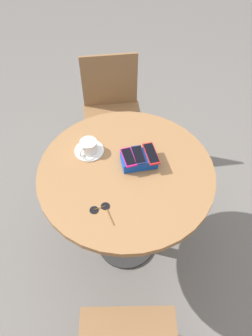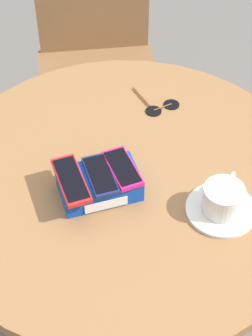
{
  "view_description": "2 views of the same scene",
  "coord_description": "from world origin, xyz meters",
  "px_view_note": "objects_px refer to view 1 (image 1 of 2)",
  "views": [
    {
      "loc": [
        0.15,
        1.01,
        2.05
      ],
      "look_at": [
        0.0,
        0.0,
        0.8
      ],
      "focal_mm": 35.0,
      "sensor_mm": 36.0,
      "label": 1
    },
    {
      "loc": [
        -0.23,
        -0.85,
        1.72
      ],
      "look_at": [
        0.0,
        0.0,
        0.8
      ],
      "focal_mm": 60.0,
      "sensor_mm": 36.0,
      "label": 2
    }
  ],
  "objects_px": {
    "coffee_cup": "(88,146)",
    "sunglasses": "(101,209)",
    "phone_box": "(139,160)",
    "phone_magenta": "(128,157)",
    "saucer": "(89,151)",
    "chair_far_side": "(112,115)",
    "phone_navy": "(138,155)",
    "phone_red": "(151,154)",
    "round_table": "(126,186)"
  },
  "relations": [
    {
      "from": "saucer",
      "to": "chair_far_side",
      "type": "xyz_separation_m",
      "value": [
        -0.19,
        -0.63,
        -0.33
      ]
    },
    {
      "from": "phone_magenta",
      "to": "saucer",
      "type": "distance_m",
      "value": 0.23
    },
    {
      "from": "saucer",
      "to": "chair_far_side",
      "type": "height_order",
      "value": "chair_far_side"
    },
    {
      "from": "phone_box",
      "to": "phone_red",
      "type": "height_order",
      "value": "phone_red"
    },
    {
      "from": "coffee_cup",
      "to": "chair_far_side",
      "type": "relative_size",
      "value": 0.12
    },
    {
      "from": "phone_red",
      "to": "phone_navy",
      "type": "distance_m",
      "value": 0.06
    },
    {
      "from": "chair_far_side",
      "to": "phone_magenta",
      "type": "bearing_deg",
      "value": 89.76
    },
    {
      "from": "saucer",
      "to": "phone_box",
      "type": "bearing_deg",
      "value": 153.42
    },
    {
      "from": "phone_red",
      "to": "phone_magenta",
      "type": "distance_m",
      "value": 0.12
    },
    {
      "from": "phone_box",
      "to": "chair_far_side",
      "type": "relative_size",
      "value": 0.21
    },
    {
      "from": "round_table",
      "to": "saucer",
      "type": "relative_size",
      "value": 5.77
    },
    {
      "from": "coffee_cup",
      "to": "sunglasses",
      "type": "distance_m",
      "value": 0.37
    },
    {
      "from": "saucer",
      "to": "sunglasses",
      "type": "distance_m",
      "value": 0.37
    },
    {
      "from": "phone_navy",
      "to": "coffee_cup",
      "type": "relative_size",
      "value": 1.17
    },
    {
      "from": "phone_magenta",
      "to": "sunglasses",
      "type": "relative_size",
      "value": 1.02
    },
    {
      "from": "phone_box",
      "to": "phone_navy",
      "type": "height_order",
      "value": "phone_navy"
    },
    {
      "from": "phone_magenta",
      "to": "phone_box",
      "type": "bearing_deg",
      "value": -176.62
    },
    {
      "from": "coffee_cup",
      "to": "chair_far_side",
      "type": "height_order",
      "value": "chair_far_side"
    },
    {
      "from": "saucer",
      "to": "sunglasses",
      "type": "height_order",
      "value": "saucer"
    },
    {
      "from": "chair_far_side",
      "to": "phone_box",
      "type": "bearing_deg",
      "value": 93.87
    },
    {
      "from": "phone_red",
      "to": "round_table",
      "type": "bearing_deg",
      "value": 17.09
    },
    {
      "from": "round_table",
      "to": "chair_far_side",
      "type": "height_order",
      "value": "chair_far_side"
    },
    {
      "from": "phone_box",
      "to": "coffee_cup",
      "type": "distance_m",
      "value": 0.27
    },
    {
      "from": "phone_navy",
      "to": "saucer",
      "type": "bearing_deg",
      "value": -26.08
    },
    {
      "from": "round_table",
      "to": "phone_magenta",
      "type": "xyz_separation_m",
      "value": [
        -0.02,
        -0.03,
        0.19
      ]
    },
    {
      "from": "phone_red",
      "to": "phone_magenta",
      "type": "bearing_deg",
      "value": 2.88
    },
    {
      "from": "phone_red",
      "to": "saucer",
      "type": "xyz_separation_m",
      "value": [
        0.3,
        -0.12,
        -0.06
      ]
    },
    {
      "from": "phone_navy",
      "to": "saucer",
      "type": "height_order",
      "value": "phone_navy"
    },
    {
      "from": "phone_box",
      "to": "saucer",
      "type": "height_order",
      "value": "phone_box"
    },
    {
      "from": "round_table",
      "to": "coffee_cup",
      "type": "relative_size",
      "value": 8.44
    },
    {
      "from": "phone_magenta",
      "to": "chair_far_side",
      "type": "xyz_separation_m",
      "value": [
        -0.0,
        -0.75,
        -0.38
      ]
    },
    {
      "from": "phone_navy",
      "to": "phone_magenta",
      "type": "height_order",
      "value": "same"
    },
    {
      "from": "coffee_cup",
      "to": "chair_far_side",
      "type": "distance_m",
      "value": 0.75
    },
    {
      "from": "coffee_cup",
      "to": "sunglasses",
      "type": "relative_size",
      "value": 0.85
    },
    {
      "from": "chair_far_side",
      "to": "phone_navy",
      "type": "bearing_deg",
      "value": 93.7
    },
    {
      "from": "phone_magenta",
      "to": "saucer",
      "type": "bearing_deg",
      "value": -33.45
    },
    {
      "from": "sunglasses",
      "to": "phone_red",
      "type": "bearing_deg",
      "value": -138.51
    },
    {
      "from": "round_table",
      "to": "phone_navy",
      "type": "bearing_deg",
      "value": -148.55
    },
    {
      "from": "phone_magenta",
      "to": "chair_far_side",
      "type": "height_order",
      "value": "chair_far_side"
    },
    {
      "from": "phone_box",
      "to": "sunglasses",
      "type": "bearing_deg",
      "value": 48.27
    },
    {
      "from": "phone_box",
      "to": "coffee_cup",
      "type": "bearing_deg",
      "value": -26.03
    },
    {
      "from": "phone_red",
      "to": "coffee_cup",
      "type": "xyz_separation_m",
      "value": [
        0.3,
        -0.12,
        -0.02
      ]
    },
    {
      "from": "phone_box",
      "to": "phone_navy",
      "type": "xyz_separation_m",
      "value": [
        0.0,
        -0.0,
        0.03
      ]
    },
    {
      "from": "phone_magenta",
      "to": "phone_red",
      "type": "bearing_deg",
      "value": -177.12
    },
    {
      "from": "phone_magenta",
      "to": "chair_far_side",
      "type": "distance_m",
      "value": 0.84
    },
    {
      "from": "phone_box",
      "to": "chair_far_side",
      "type": "xyz_separation_m",
      "value": [
        0.05,
        -0.75,
        -0.35
      ]
    },
    {
      "from": "round_table",
      "to": "saucer",
      "type": "bearing_deg",
      "value": -43.03
    },
    {
      "from": "coffee_cup",
      "to": "sunglasses",
      "type": "xyz_separation_m",
      "value": [
        -0.02,
        0.36,
        -0.04
      ]
    },
    {
      "from": "phone_red",
      "to": "phone_box",
      "type": "bearing_deg",
      "value": 2.45
    },
    {
      "from": "phone_box",
      "to": "phone_red",
      "type": "xyz_separation_m",
      "value": [
        -0.06,
        -0.0,
        0.03
      ]
    }
  ]
}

